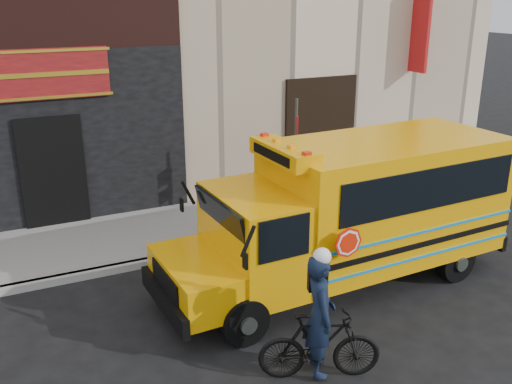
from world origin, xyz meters
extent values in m
plane|color=black|center=(0.00, 0.00, 0.00)|extent=(120.00, 120.00, 0.00)
cube|color=gray|center=(0.00, 2.60, 0.07)|extent=(40.00, 0.20, 0.15)
cube|color=gray|center=(0.00, 4.10, 0.07)|extent=(40.00, 3.00, 0.15)
cube|color=black|center=(-3.20, 5.40, 1.40)|extent=(1.30, 0.10, 2.50)
cube|color=#AC1315|center=(7.00, 5.15, 4.35)|extent=(0.10, 0.70, 2.40)
cylinder|color=black|center=(-1.13, -0.75, 0.40)|extent=(0.81, 0.31, 0.80)
cylinder|color=black|center=(-1.21, 1.15, 0.40)|extent=(0.81, 0.31, 0.80)
cylinder|color=black|center=(3.47, -0.55, 0.40)|extent=(0.81, 0.31, 0.80)
cylinder|color=black|center=(3.38, 1.35, 0.40)|extent=(0.81, 0.31, 0.80)
cube|color=orange|center=(-1.62, 0.18, 0.80)|extent=(1.08, 2.04, 0.70)
cube|color=black|center=(-2.17, 0.16, 0.55)|extent=(0.21, 2.05, 0.35)
cube|color=orange|center=(-0.52, 0.23, 1.30)|extent=(1.29, 2.15, 1.70)
cube|color=black|center=(-1.09, 0.21, 1.70)|extent=(0.14, 1.80, 0.90)
cube|color=orange|center=(2.33, 0.35, 1.62)|extent=(4.59, 2.39, 2.25)
cube|color=black|center=(4.60, 0.45, 0.55)|extent=(0.21, 2.20, 0.30)
cube|color=black|center=(2.47, -0.75, 2.10)|extent=(3.90, 0.21, 0.75)
cube|color=orange|center=(0.08, 0.26, 2.78)|extent=(0.57, 1.62, 0.28)
cylinder|color=red|center=(0.58, -1.02, 1.55)|extent=(0.52, 0.05, 0.52)
cylinder|color=#49524C|center=(2.00, 3.28, 1.53)|extent=(0.07, 0.07, 3.06)
cube|color=#AC1315|center=(1.97, 3.20, 2.49)|extent=(0.10, 0.26, 0.38)
cube|color=white|center=(1.97, 3.20, 2.01)|extent=(0.10, 0.26, 0.34)
imported|color=black|center=(-0.50, -2.00, 0.53)|extent=(1.84, 1.14, 1.07)
imported|color=black|center=(-0.47, -1.91, 0.94)|extent=(0.64, 0.79, 1.88)
camera|label=1|loc=(-4.32, -7.94, 5.36)|focal=40.00mm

